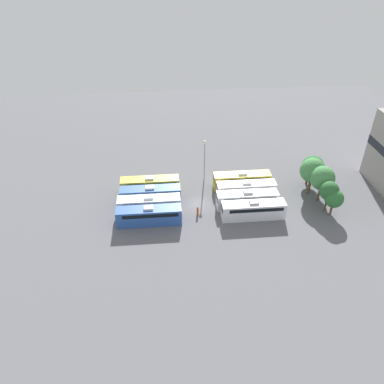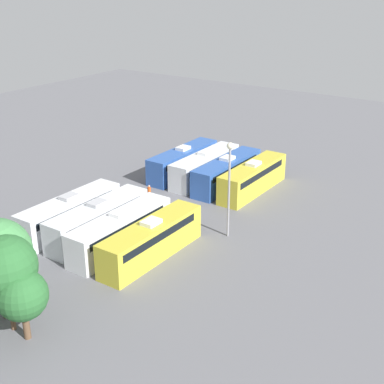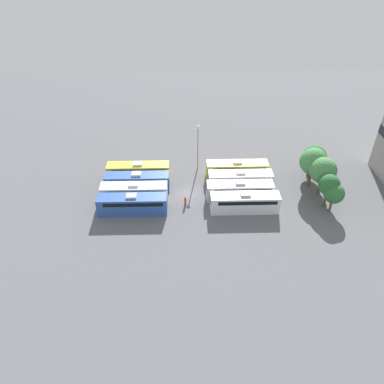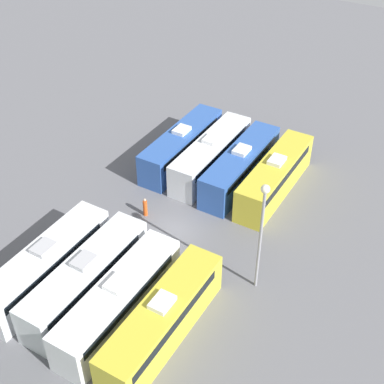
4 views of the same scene
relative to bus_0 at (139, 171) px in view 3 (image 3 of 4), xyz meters
The scene contains 17 objects.
ground_plane 10.29m from the bus_0, 61.70° to the left, with size 125.20×125.20×0.00m, color slate.
bus_0 is the anchor object (origin of this frame).
bus_1 3.29m from the bus_0, ahead, with size 2.57×11.20×3.46m.
bus_2 6.41m from the bus_0, ahead, with size 2.57×11.20×3.46m.
bus_3 9.56m from the bus_0, ahead, with size 2.57×11.20×3.46m.
bus_4 18.02m from the bus_0, 90.39° to the left, with size 2.57×11.20×3.46m.
bus_5 18.45m from the bus_0, 79.93° to the left, with size 2.57×11.20×3.46m.
bus_6 18.80m from the bus_0, 70.17° to the left, with size 2.57×11.20×3.46m.
bus_7 20.48m from the bus_0, 62.03° to the left, with size 2.57×11.20×3.46m.
worker_person 11.57m from the bus_0, 46.84° to the left, with size 0.36×0.36×1.71m.
light_pole 12.19m from the bus_0, 107.30° to the left, with size 0.60×0.60×9.00m.
tree_0 31.36m from the bus_0, 90.34° to the left, with size 3.42×3.42×5.04m.
tree_1 31.41m from the bus_0, 87.49° to the left, with size 4.29×4.29×7.05m.
tree_2 30.90m from the bus_0, 84.46° to the left, with size 4.75×4.75×7.48m.
tree_3 32.11m from the bus_0, 79.74° to the left, with size 4.49×4.49×7.28m.
tree_4 32.86m from the bus_0, 74.25° to the left, with size 3.48×3.48×6.16m.
tree_5 33.73m from the bus_0, 72.65° to the left, with size 3.31×3.31×5.17m.
Camera 3 is at (52.23, -0.67, 39.33)m, focal length 35.00 mm.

